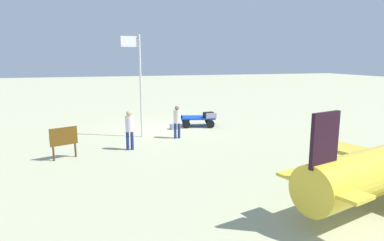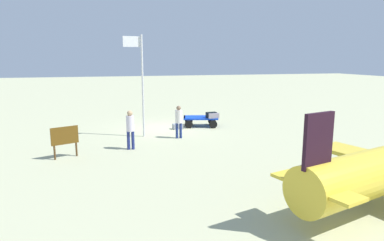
{
  "view_description": "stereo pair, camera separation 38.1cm",
  "coord_description": "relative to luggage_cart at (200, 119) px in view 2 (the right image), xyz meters",
  "views": [
    {
      "loc": [
        3.95,
        19.24,
        4.09
      ],
      "look_at": [
        -0.07,
        6.0,
        1.52
      ],
      "focal_mm": 31.36,
      "sensor_mm": 36.0,
      "label": 1
    },
    {
      "loc": [
        3.58,
        19.34,
        4.09
      ],
      "look_at": [
        -0.07,
        6.0,
        1.52
      ],
      "focal_mm": 31.36,
      "sensor_mm": 36.0,
      "label": 2
    }
  ],
  "objects": [
    {
      "name": "signboard",
      "position": [
        7.3,
        4.86,
        0.42
      ],
      "size": [
        1.05,
        0.47,
        1.32
      ],
      "color": "#4C3319",
      "rests_on": "ground"
    },
    {
      "name": "luggage_cart",
      "position": [
        0.0,
        0.0,
        0.0
      ],
      "size": [
        2.3,
        1.78,
        0.58
      ],
      "color": "#0D38C9",
      "rests_on": "ground"
    },
    {
      "name": "flagpole",
      "position": [
        3.77,
        1.83,
        2.67
      ],
      "size": [
        0.98,
        0.15,
        5.28
      ],
      "color": "silver",
      "rests_on": "ground"
    },
    {
      "name": "suitcase_navy",
      "position": [
        -0.56,
        0.44,
        0.31
      ],
      "size": [
        0.63,
        0.4,
        0.33
      ],
      "color": "black",
      "rests_on": "luggage_cart"
    },
    {
      "name": "worker_lead",
      "position": [
        1.96,
        2.68,
        0.56
      ],
      "size": [
        0.38,
        0.38,
        1.7
      ],
      "color": "navy",
      "rests_on": "ground"
    },
    {
      "name": "ground_plane",
      "position": [
        2.2,
        -0.1,
        -0.44
      ],
      "size": [
        120.0,
        120.0,
        0.0
      ],
      "primitive_type": "plane",
      "color": "#B0B28B"
    },
    {
      "name": "worker_trailing",
      "position": [
        4.57,
        4.23,
        0.62
      ],
      "size": [
        0.39,
        0.39,
        1.79
      ],
      "color": "navy",
      "rests_on": "ground"
    },
    {
      "name": "suitcase_grey",
      "position": [
        1.52,
        0.43,
        -0.29
      ],
      "size": [
        0.6,
        0.45,
        0.31
      ],
      "color": "gray",
      "rests_on": "ground"
    },
    {
      "name": "suitcase_tan",
      "position": [
        -0.64,
        0.6,
        0.29
      ],
      "size": [
        0.65,
        0.35,
        0.29
      ],
      "color": "gray",
      "rests_on": "luggage_cart"
    }
  ]
}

